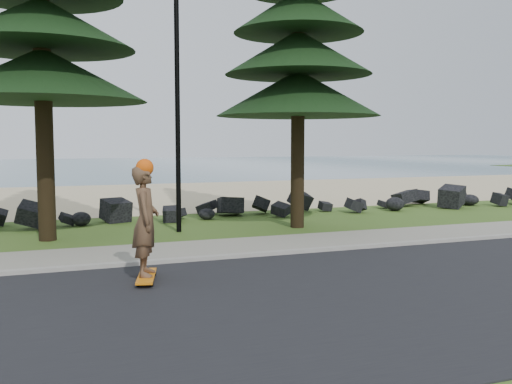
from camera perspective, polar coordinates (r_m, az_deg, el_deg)
ground at (r=13.29m, az=-4.61°, el=-6.00°), size 160.00×160.00×0.00m
road at (r=9.16m, az=3.31°, el=-11.00°), size 160.00×7.00×0.02m
kerb at (r=12.43m, az=-3.47°, el=-6.53°), size 160.00×0.20×0.10m
sidewalk at (r=13.47m, az=-4.85°, el=-5.68°), size 160.00×2.00×0.08m
beach_sand at (r=27.40m, az=-12.99°, el=-0.42°), size 160.00×15.00×0.01m
ocean at (r=63.70m, az=-17.36°, el=2.50°), size 160.00×58.00×0.01m
seawall_boulders at (r=18.67m, az=-9.36°, el=-2.87°), size 60.00×2.40×1.10m
lamp_post at (r=16.22m, az=-7.89°, el=10.62°), size 0.25×0.14×8.14m
skateboarder at (r=10.45m, az=-10.98°, el=-2.89°), size 0.64×1.23×2.22m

